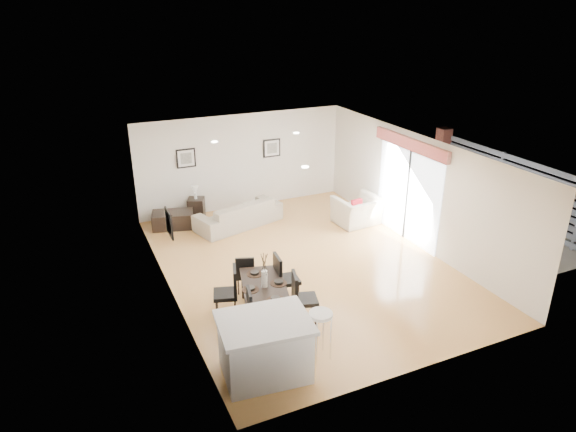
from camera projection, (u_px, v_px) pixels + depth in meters
name	position (u px, v px, depth m)	size (l,w,h in m)	color
ground	(304.00, 265.00, 11.67)	(8.00, 8.00, 0.00)	tan
wall_back	(242.00, 162.00, 14.51)	(6.00, 0.04, 2.70)	silver
wall_front	(421.00, 300.00, 7.79)	(6.00, 0.04, 2.70)	silver
wall_left	(167.00, 234.00, 10.00)	(0.04, 8.00, 2.70)	silver
wall_right	(417.00, 190.00, 12.30)	(0.04, 8.00, 2.70)	silver
ceiling	(305.00, 150.00, 10.63)	(6.00, 8.00, 0.02)	white
sofa	(239.00, 213.00, 13.60)	(2.35, 0.92, 0.69)	#A09482
armchair	(358.00, 211.00, 13.70)	(1.15, 1.00, 0.75)	beige
courtyard_plant_a	(503.00, 213.00, 13.58)	(0.64, 0.56, 0.72)	#396029
courtyard_plant_b	(476.00, 199.00, 14.57)	(0.39, 0.39, 0.69)	#396029
dining_table	(265.00, 290.00, 9.51)	(1.19, 1.75, 0.67)	black
dining_chair_wnear	(244.00, 312.00, 8.97)	(0.50, 0.50, 0.94)	black
dining_chair_wfar	(230.00, 289.00, 9.63)	(0.55, 0.55, 0.98)	black
dining_chair_enear	(301.00, 295.00, 9.42)	(0.55, 0.55, 0.99)	black
dining_chair_efar	(283.00, 276.00, 10.08)	(0.49, 0.49, 1.00)	black
dining_chair_head	(287.00, 323.00, 8.72)	(0.41, 0.41, 0.86)	black
dining_chair_foot	(245.00, 272.00, 10.39)	(0.48, 0.48, 0.84)	black
vase	(264.00, 273.00, 9.37)	(0.88, 1.35, 0.68)	white
coffee_table	(173.00, 220.00, 13.54)	(1.05, 0.63, 0.42)	black
side_table	(196.00, 208.00, 14.08)	(0.43, 0.43, 0.57)	black
table_lamp	(195.00, 190.00, 13.88)	(0.19, 0.19, 0.36)	white
cushion	(357.00, 205.00, 13.49)	(0.31, 0.10, 0.31)	#B01623
kitchen_island	(265.00, 347.00, 8.09)	(1.54, 1.25, 1.00)	white
bar_stool	(321.00, 319.00, 8.37)	(0.40, 0.40, 0.87)	white
framed_print_back_left	(186.00, 158.00, 13.75)	(0.52, 0.04, 0.52)	black
framed_print_back_right	(272.00, 148.00, 14.71)	(0.52, 0.04, 0.52)	black
framed_print_left_wall	(169.00, 223.00, 9.73)	(0.04, 0.52, 0.52)	black
sliding_door	(409.00, 175.00, 12.41)	(0.12, 2.70, 2.57)	white
courtyard	(488.00, 179.00, 14.40)	(6.00, 6.00, 2.00)	gray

